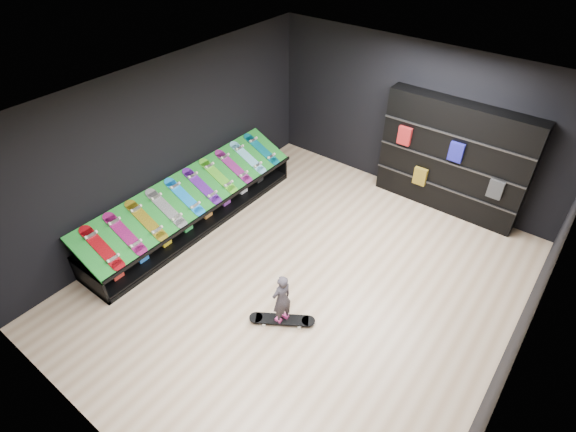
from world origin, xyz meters
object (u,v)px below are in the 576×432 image
Objects in this scene: display_rack at (195,212)px; back_shelving at (452,159)px; floor_skateboard at (282,321)px; child at (282,307)px.

display_rack is 1.66× the size of back_shelving.
child reaches higher than floor_skateboard.
child reaches higher than display_rack.
floor_skateboard is at bearing -99.74° from back_shelving.
back_shelving reaches higher than child.
display_rack is at bearing -93.60° from child.
child is (-0.72, -4.20, -0.73)m from back_shelving.
back_shelving is at bearing -175.65° from child.
child is at bearing -17.69° from display_rack.
back_shelving reaches higher than floor_skateboard.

